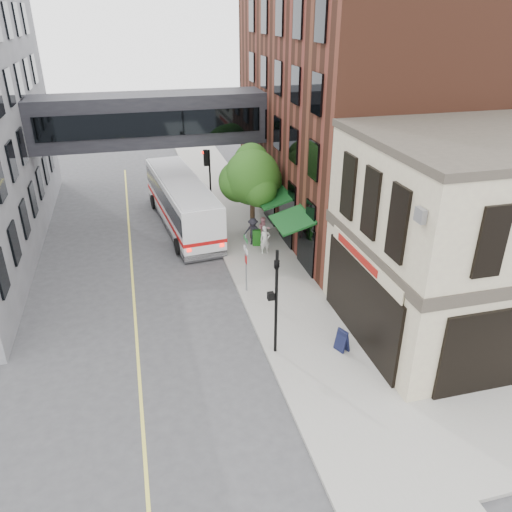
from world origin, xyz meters
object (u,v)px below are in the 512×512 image
sandwich_board (342,340)px  pedestrian_c (253,231)px  newspaper_box (257,237)px  pedestrian_b (264,230)px  bus (182,200)px  pedestrian_a (265,240)px

sandwich_board → pedestrian_c: bearing=72.5°
newspaper_box → pedestrian_b: bearing=36.9°
bus → newspaper_box: size_ratio=12.05×
pedestrian_a → pedestrian_b: (0.29, 1.39, -0.02)m
bus → newspaper_box: bearing=-49.1°
bus → pedestrian_b: bearing=-44.4°
pedestrian_c → newspaper_box: 0.41m
pedestrian_b → pedestrian_c: 0.68m
bus → pedestrian_b: 6.00m
newspaper_box → pedestrian_a: bearing=-67.7°
pedestrian_a → sandwich_board: bearing=-89.4°
pedestrian_c → newspaper_box: bearing=-3.8°
bus → pedestrian_b: bus is taller
pedestrian_b → newspaper_box: (-0.47, -0.20, -0.32)m
pedestrian_c → sandwich_board: bearing=-58.1°
bus → sandwich_board: 15.70m
bus → pedestrian_c: bearing=-49.9°
bus → pedestrian_b: size_ratio=7.15×
pedestrian_b → newspaper_box: 0.61m
newspaper_box → pedestrian_c: bearing=163.3°
pedestrian_a → newspaper_box: pedestrian_a is taller
pedestrian_a → pedestrian_c: bearing=102.8°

